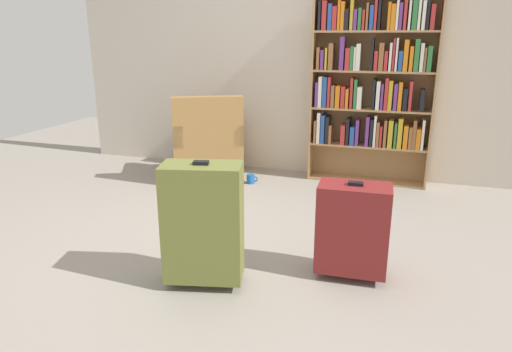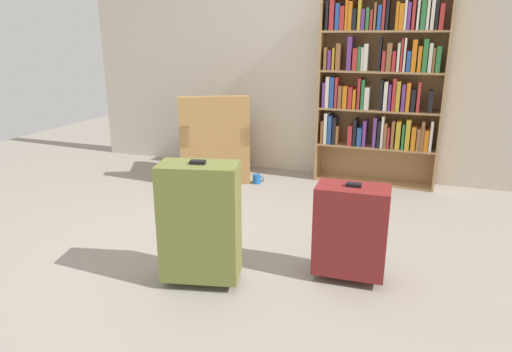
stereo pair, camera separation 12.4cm
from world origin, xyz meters
name	(u,v)px [view 1 (the left image)]	position (x,y,z in m)	size (l,w,h in m)	color
ground_plane	(226,250)	(0.00, 0.00, 0.00)	(8.93, 8.93, 0.00)	gray
back_wall	(297,52)	(0.00, 2.18, 1.30)	(5.10, 0.10, 2.60)	beige
bookshelf	(371,83)	(0.80, 1.99, 1.02)	(1.20, 0.26, 1.87)	#A87F51
armchair	(207,149)	(-0.82, 1.61, 0.32)	(0.94, 0.94, 0.90)	olive
mug	(251,179)	(-0.31, 1.54, 0.05)	(0.12, 0.08, 0.10)	#1959A5
suitcase_dark_red	(353,228)	(0.88, -0.10, 0.33)	(0.45, 0.27, 0.63)	maroon
suitcase_olive	(203,222)	(0.04, -0.46, 0.41)	(0.51, 0.35, 0.78)	brown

